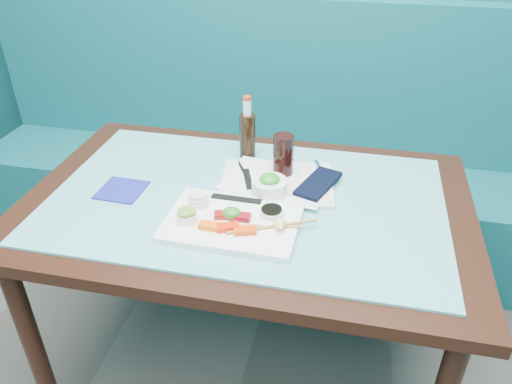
% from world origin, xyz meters
% --- Properties ---
extents(booth_bench, '(3.00, 0.56, 1.17)m').
position_xyz_m(booth_bench, '(0.00, 2.29, 0.37)').
color(booth_bench, '#0F585F').
rests_on(booth_bench, ground).
extents(dining_table, '(1.40, 0.90, 0.75)m').
position_xyz_m(dining_table, '(0.00, 1.45, 0.67)').
color(dining_table, black).
rests_on(dining_table, ground).
extents(glass_top, '(1.22, 0.76, 0.01)m').
position_xyz_m(glass_top, '(0.00, 1.45, 0.75)').
color(glass_top, '#5BAFB7').
rests_on(glass_top, dining_table).
extents(sashimi_plate, '(0.39, 0.28, 0.02)m').
position_xyz_m(sashimi_plate, '(-0.00, 1.30, 0.77)').
color(sashimi_plate, white).
rests_on(sashimi_plate, glass_top).
extents(salmon_left, '(0.06, 0.03, 0.02)m').
position_xyz_m(salmon_left, '(-0.05, 1.24, 0.79)').
color(salmon_left, '#FF5E0A').
rests_on(salmon_left, sashimi_plate).
extents(salmon_mid, '(0.07, 0.05, 0.02)m').
position_xyz_m(salmon_mid, '(-0.00, 1.25, 0.79)').
color(salmon_mid, '#F72209').
rests_on(salmon_mid, sashimi_plate).
extents(salmon_right, '(0.07, 0.05, 0.01)m').
position_xyz_m(salmon_right, '(0.05, 1.24, 0.79)').
color(salmon_right, '#ED4409').
rests_on(salmon_right, sashimi_plate).
extents(tuna_left, '(0.06, 0.04, 0.02)m').
position_xyz_m(tuna_left, '(-0.03, 1.30, 0.79)').
color(tuna_left, maroon).
rests_on(tuna_left, sashimi_plate).
extents(tuna_right, '(0.05, 0.03, 0.02)m').
position_xyz_m(tuna_right, '(0.02, 1.30, 0.79)').
color(tuna_right, maroon).
rests_on(tuna_right, sashimi_plate).
extents(seaweed_garnish, '(0.07, 0.07, 0.03)m').
position_xyz_m(seaweed_garnish, '(-0.01, 1.31, 0.79)').
color(seaweed_garnish, '#2E771B').
rests_on(seaweed_garnish, sashimi_plate).
extents(ramekin_wasabi, '(0.08, 0.08, 0.03)m').
position_xyz_m(ramekin_wasabi, '(-0.13, 1.26, 0.79)').
color(ramekin_wasabi, white).
rests_on(ramekin_wasabi, sashimi_plate).
extents(wasabi_fill, '(0.07, 0.07, 0.01)m').
position_xyz_m(wasabi_fill, '(-0.13, 1.26, 0.81)').
color(wasabi_fill, olive).
rests_on(wasabi_fill, ramekin_wasabi).
extents(ramekin_ginger, '(0.06, 0.06, 0.03)m').
position_xyz_m(ramekin_ginger, '(-0.12, 1.35, 0.79)').
color(ramekin_ginger, silver).
rests_on(ramekin_ginger, sashimi_plate).
extents(ginger_fill, '(0.06, 0.06, 0.01)m').
position_xyz_m(ginger_fill, '(-0.12, 1.35, 0.81)').
color(ginger_fill, beige).
rests_on(ginger_fill, ramekin_ginger).
extents(soy_dish, '(0.07, 0.07, 0.01)m').
position_xyz_m(soy_dish, '(0.10, 1.35, 0.78)').
color(soy_dish, silver).
rests_on(soy_dish, sashimi_plate).
extents(soy_fill, '(0.07, 0.07, 0.01)m').
position_xyz_m(soy_fill, '(0.10, 1.35, 0.79)').
color(soy_fill, black).
rests_on(soy_fill, soy_dish).
extents(lemon_wedge, '(0.04, 0.04, 0.04)m').
position_xyz_m(lemon_wedge, '(0.14, 1.27, 0.80)').
color(lemon_wedge, '#FFEA78').
rests_on(lemon_wedge, sashimi_plate).
extents(chopstick_sleeve, '(0.16, 0.03, 0.00)m').
position_xyz_m(chopstick_sleeve, '(-0.02, 1.40, 0.78)').
color(chopstick_sleeve, black).
rests_on(chopstick_sleeve, sashimi_plate).
extents(wooden_chopstick_a, '(0.20, 0.04, 0.01)m').
position_xyz_m(wooden_chopstick_a, '(0.11, 1.28, 0.78)').
color(wooden_chopstick_a, '#A5804E').
rests_on(wooden_chopstick_a, sashimi_plate).
extents(wooden_chopstick_b, '(0.24, 0.12, 0.01)m').
position_xyz_m(wooden_chopstick_b, '(0.12, 1.28, 0.78)').
color(wooden_chopstick_b, '#A1844B').
rests_on(wooden_chopstick_b, sashimi_plate).
extents(serving_tray, '(0.40, 0.32, 0.01)m').
position_xyz_m(serving_tray, '(0.08, 1.55, 0.76)').
color(serving_tray, silver).
rests_on(serving_tray, glass_top).
extents(paper_placemat, '(0.37, 0.29, 0.00)m').
position_xyz_m(paper_placemat, '(0.08, 1.55, 0.77)').
color(paper_placemat, white).
rests_on(paper_placemat, serving_tray).
extents(seaweed_bowl, '(0.12, 0.12, 0.05)m').
position_xyz_m(seaweed_bowl, '(0.07, 1.47, 0.79)').
color(seaweed_bowl, white).
rests_on(seaweed_bowl, serving_tray).
extents(seaweed_salad, '(0.08, 0.08, 0.03)m').
position_xyz_m(seaweed_salad, '(0.07, 1.47, 0.82)').
color(seaweed_salad, '#1F8A23').
rests_on(seaweed_salad, seaweed_bowl).
extents(cola_glass, '(0.07, 0.07, 0.14)m').
position_xyz_m(cola_glass, '(0.09, 1.60, 0.84)').
color(cola_glass, black).
rests_on(cola_glass, serving_tray).
extents(navy_pouch, '(0.14, 0.21, 0.02)m').
position_xyz_m(navy_pouch, '(0.22, 1.55, 0.78)').
color(navy_pouch, black).
rests_on(navy_pouch, serving_tray).
extents(fork, '(0.05, 0.10, 0.01)m').
position_xyz_m(fork, '(0.21, 1.65, 0.78)').
color(fork, silver).
rests_on(fork, serving_tray).
extents(black_chopstick_a, '(0.10, 0.18, 0.01)m').
position_xyz_m(black_chopstick_a, '(-0.02, 1.54, 0.77)').
color(black_chopstick_a, black).
rests_on(black_chopstick_a, serving_tray).
extents(black_chopstick_b, '(0.13, 0.21, 0.01)m').
position_xyz_m(black_chopstick_b, '(-0.01, 1.54, 0.77)').
color(black_chopstick_b, black).
rests_on(black_chopstick_b, serving_tray).
extents(tray_sleeve, '(0.07, 0.13, 0.00)m').
position_xyz_m(tray_sleeve, '(-0.01, 1.54, 0.77)').
color(tray_sleeve, black).
rests_on(tray_sleeve, serving_tray).
extents(cola_bottle_body, '(0.06, 0.06, 0.16)m').
position_xyz_m(cola_bottle_body, '(-0.06, 1.72, 0.84)').
color(cola_bottle_body, black).
rests_on(cola_bottle_body, glass_top).
extents(cola_bottle_neck, '(0.04, 0.04, 0.06)m').
position_xyz_m(cola_bottle_neck, '(-0.06, 1.72, 0.95)').
color(cola_bottle_neck, white).
rests_on(cola_bottle_neck, cola_bottle_body).
extents(cola_bottle_cap, '(0.04, 0.04, 0.01)m').
position_xyz_m(cola_bottle_cap, '(-0.06, 1.72, 0.98)').
color(cola_bottle_cap, red).
rests_on(cola_bottle_cap, cola_bottle_neck).
extents(blue_napkin, '(0.14, 0.14, 0.01)m').
position_xyz_m(blue_napkin, '(-0.40, 1.40, 0.76)').
color(blue_napkin, navy).
rests_on(blue_napkin, glass_top).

